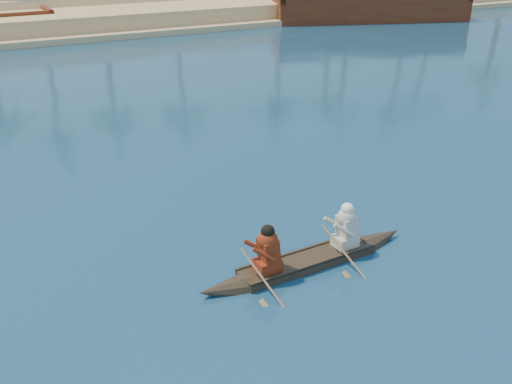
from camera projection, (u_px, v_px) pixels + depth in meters
canoe at (308, 254)px, 11.40m from camera, size 4.84×0.82×1.33m
barge_right at (368, 8)px, 41.02m from camera, size 14.41×8.69×2.28m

